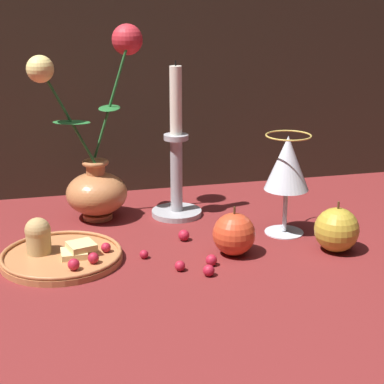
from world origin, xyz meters
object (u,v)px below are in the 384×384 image
at_px(plate_with_pastries, 59,253).
at_px(candlestick, 176,168).
at_px(vase, 96,164).
at_px(apple_near_glass, 234,234).
at_px(apple_beside_vase, 337,230).
at_px(wine_glass, 287,166).

distance_m(plate_with_pastries, candlestick, 0.30).
bearing_deg(vase, apple_near_glass, -48.95).
xyz_separation_m(candlestick, apple_beside_vase, (0.22, -0.24, -0.06)).
bearing_deg(wine_glass, apple_beside_vase, -61.67).
bearing_deg(plate_with_pastries, apple_beside_vase, -8.63).
height_order(wine_glass, candlestick, candlestick).
distance_m(vase, apple_beside_vase, 0.46).
xyz_separation_m(vase, apple_near_glass, (0.20, -0.23, -0.07)).
bearing_deg(plate_with_pastries, wine_glass, 4.19).
bearing_deg(candlestick, apple_beside_vase, -46.88).
distance_m(candlestick, apple_near_glass, 0.22).
relative_size(wine_glass, apple_beside_vase, 2.08).
xyz_separation_m(plate_with_pastries, wine_glass, (0.40, 0.03, 0.11)).
height_order(plate_with_pastries, wine_glass, wine_glass).
relative_size(plate_with_pastries, apple_near_glass, 2.37).
xyz_separation_m(vase, plate_with_pastries, (-0.08, -0.19, -0.09)).
xyz_separation_m(vase, wine_glass, (0.32, -0.16, 0.02)).
height_order(candlestick, apple_beside_vase, candlestick).
relative_size(vase, plate_with_pastries, 1.83).
bearing_deg(apple_beside_vase, vase, 145.35).
height_order(vase, apple_near_glass, vase).
height_order(vase, plate_with_pastries, vase).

